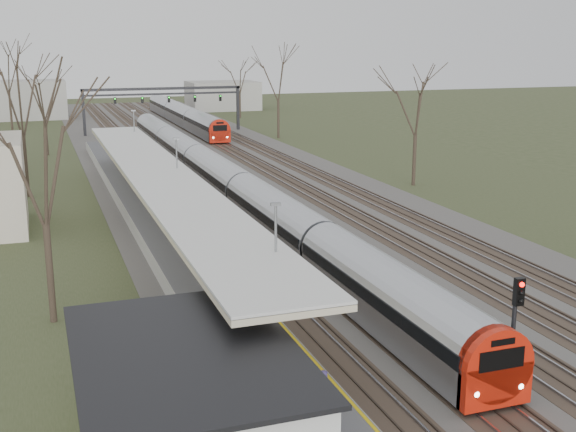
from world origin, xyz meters
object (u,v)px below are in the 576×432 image
(train_near, at_px, (219,176))
(train_far, at_px, (183,115))
(signal_post, at_px, (516,315))
(passenger, at_px, (324,396))

(train_near, bearing_deg, train_far, 81.99)
(train_near, bearing_deg, signal_post, -87.19)
(train_near, distance_m, passenger, 37.96)
(train_near, relative_size, signal_post, 18.34)
(signal_post, bearing_deg, passenger, -167.51)
(train_near, height_order, passenger, train_near)
(passenger, relative_size, signal_post, 0.41)
(signal_post, bearing_deg, train_near, 92.81)
(train_near, relative_size, passenger, 44.59)
(passenger, bearing_deg, train_near, 10.76)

